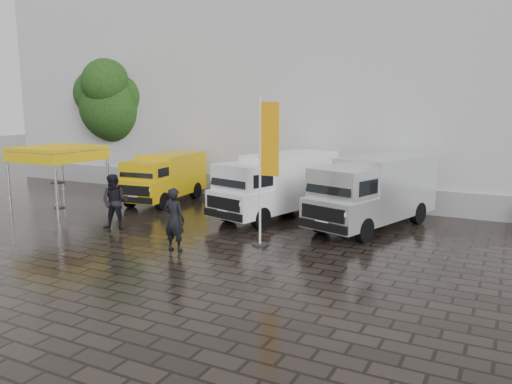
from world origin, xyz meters
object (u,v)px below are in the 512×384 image
at_px(van_white, 276,186).
at_px(cocktail_table, 58,195).
at_px(person_front, 174,219).
at_px(canopy_tent, 57,151).
at_px(flagpole, 265,165).
at_px(van_silver, 373,193).
at_px(person_tent, 115,202).
at_px(van_yellow, 164,179).

height_order(van_white, cocktail_table, van_white).
height_order(cocktail_table, person_front, person_front).
relative_size(canopy_tent, flagpole, 0.63).
distance_m(van_white, canopy_tent, 9.11).
height_order(van_silver, person_front, van_silver).
xyz_separation_m(canopy_tent, person_tent, (4.28, -1.33, -1.51)).
bearing_deg(van_silver, person_tent, -134.06).
bearing_deg(canopy_tent, van_white, 19.73).
bearing_deg(van_yellow, person_front, -55.98).
bearing_deg(van_yellow, van_silver, -8.36).
bearing_deg(person_front, van_yellow, -51.09).
bearing_deg(person_tent, canopy_tent, 141.46).
bearing_deg(van_white, van_silver, 15.07).
xyz_separation_m(van_white, canopy_tent, (-8.49, -3.05, 1.26)).
bearing_deg(van_silver, cocktail_table, -151.09).
height_order(van_white, van_silver, van_silver).
xyz_separation_m(van_silver, canopy_tent, (-12.29, -3.05, 1.23)).
bearing_deg(cocktail_table, person_tent, -19.80).
distance_m(canopy_tent, cocktail_table, 2.05).
bearing_deg(cocktail_table, van_yellow, 43.13).
xyz_separation_m(van_white, flagpole, (1.42, -3.82, 1.32)).
bearing_deg(person_front, cocktail_table, -20.27).
distance_m(van_silver, flagpole, 4.68).
distance_m(van_yellow, flagpole, 8.47).
xyz_separation_m(van_white, person_tent, (-4.21, -4.37, -0.25)).
xyz_separation_m(van_yellow, van_white, (5.75, -0.44, 0.15)).
relative_size(flagpole, cocktail_table, 4.17).
xyz_separation_m(canopy_tent, flagpole, (9.91, -0.77, 0.06)).
relative_size(van_white, person_front, 2.95).
bearing_deg(flagpole, person_front, -141.55).
distance_m(cocktail_table, person_front, 8.78).
bearing_deg(flagpole, van_white, 110.33).
bearing_deg(person_front, van_white, -98.71).
xyz_separation_m(flagpole, cocktail_table, (-10.45, 1.18, -2.00)).
xyz_separation_m(van_yellow, cocktail_table, (-3.28, -3.08, -0.53)).
relative_size(van_yellow, flagpole, 1.02).
height_order(van_white, flagpole, flagpole).
bearing_deg(person_tent, flagpole, -15.70).
height_order(van_yellow, canopy_tent, canopy_tent).
height_order(van_yellow, cocktail_table, van_yellow).
height_order(canopy_tent, person_front, canopy_tent).
xyz_separation_m(van_yellow, flagpole, (7.17, -4.26, 1.47)).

